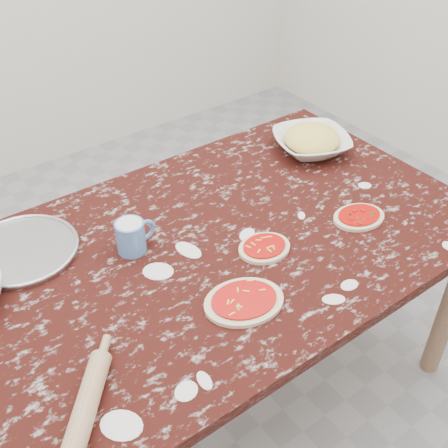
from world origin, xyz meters
TOP-DOWN VIEW (x-y plane):
  - ground at (0.00, 0.00)m, footprint 4.00×4.00m
  - worktable at (0.00, 0.00)m, footprint 1.60×1.00m
  - pizza_tray at (-0.53, 0.30)m, footprint 0.42×0.42m
  - cheese_bowl at (0.57, 0.22)m, footprint 0.36×0.36m
  - flour_mug at (-0.25, 0.11)m, footprint 0.13×0.09m
  - pizza_left at (-0.12, -0.26)m, footprint 0.26×0.22m
  - pizza_mid at (0.06, -0.12)m, footprint 0.18×0.15m
  - pizza_right at (0.40, -0.18)m, footprint 0.20×0.16m
  - rolling_pin at (-0.60, -0.31)m, footprint 0.21×0.23m

SIDE VIEW (x-z plane):
  - ground at x=0.00m, z-range 0.00..0.00m
  - worktable at x=0.00m, z-range 0.29..1.04m
  - pizza_tray at x=-0.53m, z-range 0.75..0.76m
  - pizza_left at x=-0.12m, z-range 0.75..0.77m
  - pizza_mid at x=0.06m, z-range 0.75..0.77m
  - pizza_right at x=0.40m, z-range 0.75..0.77m
  - rolling_pin at x=-0.60m, z-range 0.75..0.80m
  - cheese_bowl at x=0.57m, z-range 0.75..0.82m
  - flour_mug at x=-0.25m, z-range 0.75..0.85m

